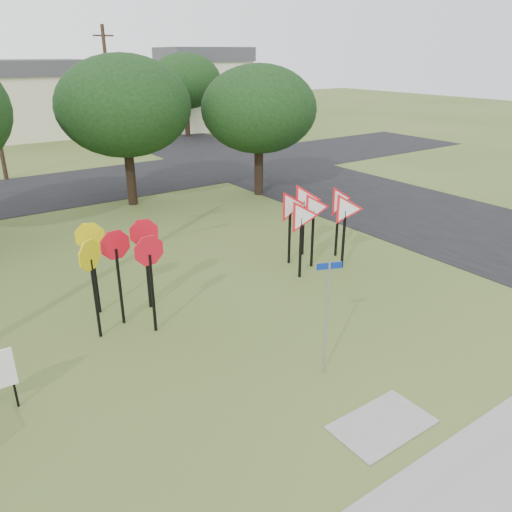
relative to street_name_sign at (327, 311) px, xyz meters
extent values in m
plane|color=#405520|center=(-0.23, 0.43, -1.58)|extent=(140.00, 140.00, 0.00)
cube|color=gray|center=(-0.23, -3.77, -1.57)|extent=(30.00, 1.60, 0.02)
cube|color=black|center=(11.77, 10.43, -1.57)|extent=(8.00, 50.00, 0.02)
cube|color=black|center=(-0.23, 20.43, -1.57)|extent=(60.00, 8.00, 0.02)
cube|color=gray|center=(-0.23, -1.97, -1.57)|extent=(2.00, 1.20, 0.02)
cylinder|color=#93979B|center=(0.00, 0.00, -0.22)|extent=(0.05, 0.05, 2.72)
cube|color=navy|center=(0.00, 0.00, 1.07)|extent=(0.53, 0.24, 0.15)
cube|color=black|center=(-2.88, 4.78, -0.50)|extent=(0.06, 0.06, 2.15)
cube|color=black|center=(-1.92, 5.21, -0.50)|extent=(0.06, 0.06, 2.15)
cube|color=black|center=(-2.35, 3.92, -0.50)|extent=(0.06, 0.06, 2.15)
cube|color=black|center=(-3.64, 4.46, -0.50)|extent=(0.06, 0.06, 2.15)
cube|color=black|center=(-3.21, 5.75, -0.50)|extent=(0.06, 0.06, 2.15)
cube|color=black|center=(2.91, 4.33, -0.57)|extent=(0.07, 0.07, 2.01)
cube|color=black|center=(3.80, 4.78, -0.57)|extent=(0.07, 0.07, 2.01)
cube|color=black|center=(4.59, 4.11, -0.57)|extent=(0.07, 0.07, 2.01)
cube|color=black|center=(3.36, 5.45, -0.57)|extent=(0.07, 0.07, 2.01)
cube|color=black|center=(4.25, 5.78, -0.57)|extent=(0.07, 0.07, 2.01)
cube|color=black|center=(5.14, 5.00, -0.57)|extent=(0.07, 0.07, 2.01)
cube|color=black|center=(-5.96, 2.75, -1.25)|extent=(0.05, 0.05, 0.65)
cylinder|color=#39291A|center=(5.77, 28.43, 2.67)|extent=(0.24, 0.24, 8.50)
cube|color=#39291A|center=(5.77, 28.43, 6.22)|extent=(1.40, 0.10, 0.10)
cube|color=beige|center=(3.77, 40.43, 0.92)|extent=(8.00, 8.00, 5.00)
cube|color=#414145|center=(3.77, 40.43, 4.02)|extent=(8.40, 8.40, 1.20)
cube|color=beige|center=(17.77, 36.43, 1.42)|extent=(7.91, 7.91, 6.00)
cube|color=#414145|center=(17.77, 36.43, 5.02)|extent=(8.30, 8.30, 1.20)
cylinder|color=black|center=(1.77, 15.43, -0.35)|extent=(0.44, 0.44, 2.45)
ellipsoid|color=black|center=(1.77, 15.43, 2.97)|extent=(6.00, 6.00, 4.50)
cylinder|color=black|center=(7.77, 13.43, -0.44)|extent=(0.44, 0.44, 2.27)
ellipsoid|color=black|center=(7.77, 13.43, 2.66)|extent=(5.60, 5.60, 4.20)
cylinder|color=black|center=(13.77, 32.43, -0.35)|extent=(0.44, 0.44, 2.45)
ellipsoid|color=black|center=(13.77, 32.43, 2.97)|extent=(6.00, 6.00, 4.50)
camera|label=1|loc=(-6.77, -6.92, 5.21)|focal=35.00mm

